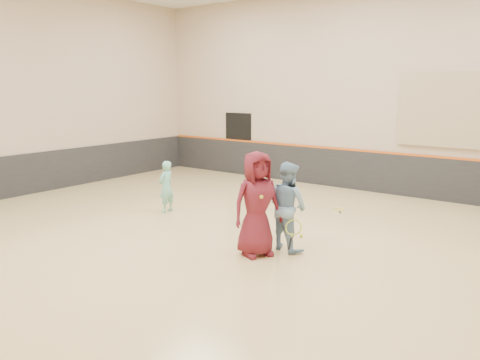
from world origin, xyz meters
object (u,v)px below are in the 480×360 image
Objects in this scene: instructor at (288,206)px; spare_racket at (339,209)px; girl at (166,187)px; young_man at (257,204)px.

spare_racket is at bearing -65.78° from instructor.
instructor is at bearing -82.38° from spare_racket.
instructor is at bearing 75.92° from girl.
young_man is 3.30× the size of spare_racket.
young_man is at bearing 66.07° from girl.
girl is at bearing 7.87° from instructor.
instructor is (3.87, -0.59, 0.21)m from girl.
instructor is 0.69m from young_man.
girl is 0.66× the size of young_man.
girl is 4.43m from spare_racket.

